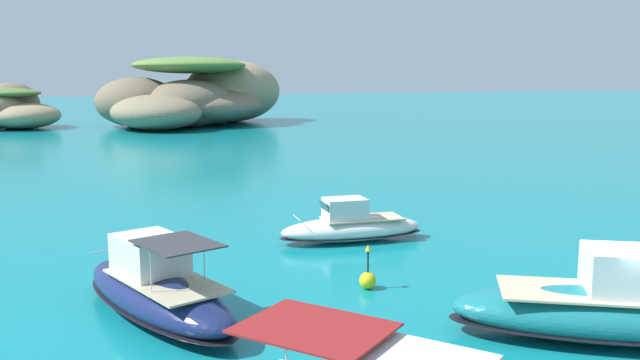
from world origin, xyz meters
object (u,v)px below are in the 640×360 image
motorboat_navy (157,290)px  channel_buoy (368,279)px  motorboat_white (351,227)px  islet_small (1,111)px  islet_large (196,98)px  motorboat_teal (614,310)px

motorboat_navy → channel_buoy: motorboat_navy is taller
motorboat_white → motorboat_navy: bearing=-146.3°
islet_small → channel_buoy: 76.88m
islet_large → channel_buoy: (-9.46, -72.59, -3.17)m
islet_large → motorboat_navy: islet_large is taller
islet_large → motorboat_navy: size_ratio=3.57×
channel_buoy → motorboat_white: bearing=70.4°
islet_large → islet_small: islet_large is taller
islet_large → motorboat_teal: size_ratio=3.43×
islet_large → motorboat_teal: (-5.36, -78.90, -2.68)m
islet_small → motorboat_navy: bearing=-83.9°
motorboat_white → motorboat_navy: (-8.89, -5.93, 0.17)m
islet_large → islet_small: 24.47m
islet_large → islet_small: bearing=173.4°
motorboat_teal → motorboat_navy: bearing=149.6°
islet_large → motorboat_navy: bearing=-102.6°
islet_small → motorboat_teal: size_ratio=2.09×
islet_large → channel_buoy: islet_large is taller
islet_large → motorboat_teal: islet_large is taller
islet_small → channel_buoy: islet_small is taller
motorboat_teal → channel_buoy: (-4.09, 6.31, -0.50)m
islet_large → motorboat_navy: (-16.21, -72.53, -2.73)m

